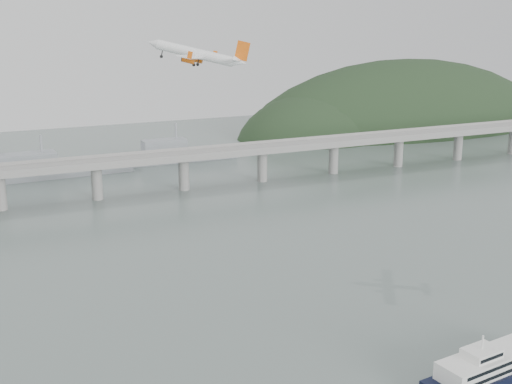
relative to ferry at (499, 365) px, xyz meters
name	(u,v)px	position (x,y,z in m)	size (l,w,h in m)	color
ground	(329,345)	(-33.34, 37.24, -4.21)	(900.00, 900.00, 0.00)	slate
bridge	(147,163)	(-34.49, 237.24, 13.44)	(800.00, 22.00, 23.90)	gray
headland	(415,146)	(251.83, 368.99, -23.55)	(365.00, 155.00, 156.00)	black
ferry	(499,365)	(0.00, 0.00, 0.00)	(82.12, 21.56, 15.51)	black
airliner	(198,54)	(-50.71, 104.20, 81.53)	(33.06, 31.19, 10.78)	white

